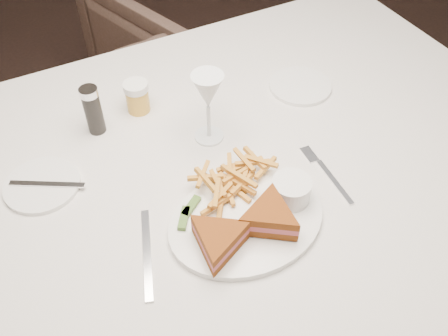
% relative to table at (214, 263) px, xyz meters
% --- Properties ---
extents(ground, '(5.00, 5.00, 0.00)m').
position_rel_table_xyz_m(ground, '(0.36, 0.37, -0.38)').
color(ground, black).
rests_on(ground, ground).
extents(table, '(1.73, 1.26, 0.75)m').
position_rel_table_xyz_m(table, '(0.00, 0.00, 0.00)').
color(table, silver).
rests_on(table, ground).
extents(chair_far, '(0.84, 0.80, 0.74)m').
position_rel_table_xyz_m(chair_far, '(-0.06, 0.86, -0.01)').
color(chair_far, '#47332B').
rests_on(chair_far, ground).
extents(table_setting, '(0.83, 0.64, 0.18)m').
position_rel_table_xyz_m(table_setting, '(-0.01, -0.06, 0.41)').
color(table_setting, white).
rests_on(table_setting, table).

